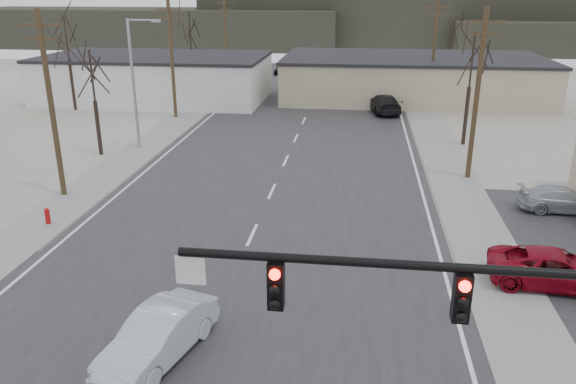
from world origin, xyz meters
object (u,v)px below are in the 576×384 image
object	(u,v)px
car_far_a	(384,104)
sedan_crossing	(158,336)
car_parked_red	(556,269)
fire_hydrant	(47,216)
traffic_signal_mast	(516,343)
car_parked_silver	(563,200)
car_far_b	(282,69)

from	to	relation	value
car_far_a	sedan_crossing	bearing A→B (deg)	66.28
car_parked_red	fire_hydrant	bearing A→B (deg)	87.92
traffic_signal_mast	car_parked_red	size ratio (longest dim) A/B	1.77
traffic_signal_mast	car_parked_red	bearing A→B (deg)	66.99
fire_hydrant	sedan_crossing	distance (m)	13.13
fire_hydrant	car_parked_silver	bearing A→B (deg)	11.05
sedan_crossing	car_parked_red	xyz separation A→B (m)	(13.75, 6.38, -0.09)
sedan_crossing	car_far_a	world-z (taller)	car_far_a
car_far_a	car_far_b	xyz separation A→B (m)	(-12.63, 22.93, -0.18)
fire_hydrant	car_parked_red	world-z (taller)	car_parked_red
car_far_a	car_parked_silver	bearing A→B (deg)	98.29
fire_hydrant	car_far_a	size ratio (longest dim) A/B	0.15
car_far_a	car_parked_red	world-z (taller)	car_far_a
sedan_crossing	car_far_b	distance (m)	60.91
fire_hydrant	car_far_a	distance (m)	33.10
car_far_a	car_parked_silver	size ratio (longest dim) A/B	1.30
car_parked_red	traffic_signal_mast	bearing A→B (deg)	162.70
sedan_crossing	traffic_signal_mast	bearing A→B (deg)	-11.19
fire_hydrant	traffic_signal_mast	bearing A→B (deg)	-38.13
car_parked_red	car_parked_silver	bearing A→B (deg)	-13.32
traffic_signal_mast	fire_hydrant	bearing A→B (deg)	141.87
car_parked_silver	sedan_crossing	bearing A→B (deg)	131.69
traffic_signal_mast	sedan_crossing	xyz separation A→B (m)	(-9.04, 4.71, -3.85)
traffic_signal_mast	car_parked_red	xyz separation A→B (m)	(4.71, 11.08, -3.94)
fire_hydrant	car_far_a	world-z (taller)	car_far_a
car_far_b	car_far_a	bearing A→B (deg)	-52.59
car_far_a	car_parked_silver	distance (m)	24.79
fire_hydrant	sedan_crossing	xyz separation A→B (m)	(9.05, -9.50, 0.37)
car_parked_red	car_parked_silver	distance (m)	8.59
car_parked_silver	car_far_a	bearing A→B (deg)	20.38
fire_hydrant	car_far_a	bearing A→B (deg)	58.79
fire_hydrant	car_parked_silver	world-z (taller)	car_parked_silver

